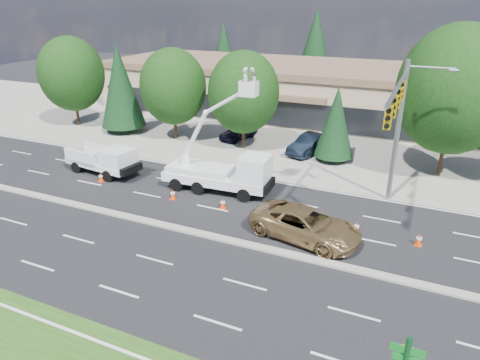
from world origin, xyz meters
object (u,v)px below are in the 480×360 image
at_px(bucket_truck, 226,167).
at_px(minivan, 305,224).
at_px(utility_pickup, 106,163).
at_px(signal_mast, 398,117).

relative_size(bucket_truck, minivan, 1.38).
bearing_deg(minivan, utility_pickup, 90.79).
distance_m(signal_mast, minivan, 8.12).
bearing_deg(utility_pickup, signal_mast, 12.72).
xyz_separation_m(signal_mast, utility_pickup, (-20.01, -1.94, -5.15)).
height_order(utility_pickup, minivan, utility_pickup).
bearing_deg(utility_pickup, bucket_truck, 11.45).
height_order(utility_pickup, bucket_truck, bucket_truck).
bearing_deg(bucket_truck, signal_mast, 3.42).
relative_size(signal_mast, utility_pickup, 1.70).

